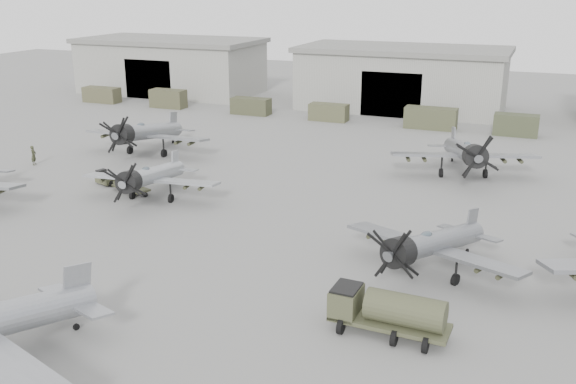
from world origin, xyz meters
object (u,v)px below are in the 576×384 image
aircraft_mid_1 (149,177)px  tug_trailer (115,182)px  aircraft_mid_2 (430,245)px  aircraft_far_0 (145,133)px  ground_crew (34,155)px  aircraft_far_1 (465,152)px  fuel_tanker (388,310)px

aircraft_mid_1 → tug_trailer: aircraft_mid_1 is taller
aircraft_mid_2 → tug_trailer: (-29.03, 7.89, -1.66)m
aircraft_far_0 → ground_crew: size_ratio=6.96×
aircraft_mid_1 → aircraft_mid_2: aircraft_mid_2 is taller
aircraft_far_1 → tug_trailer: (-28.32, -14.46, -1.97)m
aircraft_mid_2 → fuel_tanker: (-0.79, -7.56, -0.78)m
aircraft_mid_2 → aircraft_far_1: (-0.72, 22.36, 0.30)m
aircraft_mid_2 → aircraft_far_1: 22.37m
fuel_tanker → ground_crew: fuel_tanker is taller
aircraft_mid_1 → fuel_tanker: bearing=-37.7°
ground_crew → aircraft_mid_1: bearing=-125.8°
fuel_tanker → aircraft_far_1: bearing=92.2°
aircraft_mid_2 → fuel_tanker: 7.64m
fuel_tanker → tug_trailer: size_ratio=0.96×
fuel_tanker → tug_trailer: bearing=153.6°
aircraft_far_1 → fuel_tanker: (-0.07, -29.92, -1.09)m
aircraft_mid_1 → aircraft_far_0: (-8.67, 12.31, 0.35)m
aircraft_far_0 → aircraft_far_1: bearing=4.9°
aircraft_mid_2 → fuel_tanker: bearing=-75.0°
aircraft_mid_2 → fuel_tanker: aircraft_mid_2 is taller
aircraft_mid_1 → aircraft_far_1: bearing=27.7°
aircraft_mid_2 → ground_crew: aircraft_mid_2 is taller
aircraft_far_0 → aircraft_mid_2: bearing=-31.6°
aircraft_far_1 → ground_crew: size_ratio=6.91×
tug_trailer → ground_crew: size_ratio=3.34×
aircraft_mid_1 → ground_crew: bearing=155.5°
aircraft_mid_1 → aircraft_mid_2: size_ratio=1.00×
aircraft_far_1 → ground_crew: aircraft_far_1 is taller
tug_trailer → ground_crew: bearing=-176.7°
aircraft_mid_2 → ground_crew: size_ratio=6.01×
aircraft_mid_2 → aircraft_far_0: size_ratio=0.86×
tug_trailer → ground_crew: (-11.98, 3.16, 0.49)m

